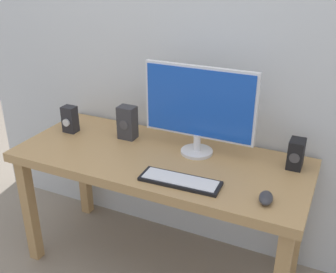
{
  "coord_description": "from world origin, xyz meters",
  "views": [
    {
      "loc": [
        0.81,
        -1.62,
        1.65
      ],
      "look_at": [
        0.05,
        0.0,
        0.82
      ],
      "focal_mm": 42.94,
      "sensor_mm": 36.0,
      "label": 1
    }
  ],
  "objects_px": {
    "desk": "(160,171)",
    "keyboard_primary": "(180,181)",
    "speaker_left": "(127,123)",
    "speaker_right": "(296,154)",
    "monitor": "(199,107)",
    "mouse": "(266,198)",
    "audio_controller": "(70,119)"
  },
  "relations": [
    {
      "from": "desk",
      "to": "speaker_left",
      "type": "height_order",
      "value": "speaker_left"
    },
    {
      "from": "audio_controller",
      "to": "speaker_left",
      "type": "bearing_deg",
      "value": 10.9
    },
    {
      "from": "speaker_left",
      "to": "audio_controller",
      "type": "bearing_deg",
      "value": -169.1
    },
    {
      "from": "mouse",
      "to": "audio_controller",
      "type": "distance_m",
      "value": 1.2
    },
    {
      "from": "desk",
      "to": "keyboard_primary",
      "type": "bearing_deg",
      "value": -43.92
    },
    {
      "from": "mouse",
      "to": "audio_controller",
      "type": "height_order",
      "value": "audio_controller"
    },
    {
      "from": "speaker_right",
      "to": "speaker_left",
      "type": "height_order",
      "value": "speaker_left"
    },
    {
      "from": "desk",
      "to": "keyboard_primary",
      "type": "relative_size",
      "value": 4.0
    },
    {
      "from": "speaker_left",
      "to": "monitor",
      "type": "bearing_deg",
      "value": -0.2
    },
    {
      "from": "speaker_right",
      "to": "mouse",
      "type": "bearing_deg",
      "value": -99.35
    },
    {
      "from": "keyboard_primary",
      "to": "monitor",
      "type": "bearing_deg",
      "value": 97.17
    },
    {
      "from": "mouse",
      "to": "speaker_left",
      "type": "relative_size",
      "value": 0.54
    },
    {
      "from": "mouse",
      "to": "keyboard_primary",
      "type": "bearing_deg",
      "value": 172.97
    },
    {
      "from": "monitor",
      "to": "mouse",
      "type": "height_order",
      "value": "monitor"
    },
    {
      "from": "speaker_right",
      "to": "audio_controller",
      "type": "distance_m",
      "value": 1.24
    },
    {
      "from": "speaker_left",
      "to": "desk",
      "type": "bearing_deg",
      "value": -25.85
    },
    {
      "from": "keyboard_primary",
      "to": "mouse",
      "type": "bearing_deg",
      "value": 1.44
    },
    {
      "from": "desk",
      "to": "mouse",
      "type": "distance_m",
      "value": 0.61
    },
    {
      "from": "desk",
      "to": "mouse",
      "type": "bearing_deg",
      "value": -17.18
    },
    {
      "from": "speaker_right",
      "to": "speaker_left",
      "type": "bearing_deg",
      "value": -176.81
    },
    {
      "from": "monitor",
      "to": "mouse",
      "type": "bearing_deg",
      "value": -35.63
    },
    {
      "from": "monitor",
      "to": "speaker_right",
      "type": "bearing_deg",
      "value": 6.1
    },
    {
      "from": "desk",
      "to": "speaker_right",
      "type": "xyz_separation_m",
      "value": [
        0.64,
        0.17,
        0.16
      ]
    },
    {
      "from": "desk",
      "to": "speaker_right",
      "type": "distance_m",
      "value": 0.68
    },
    {
      "from": "desk",
      "to": "speaker_left",
      "type": "relative_size",
      "value": 8.13
    },
    {
      "from": "keyboard_primary",
      "to": "speaker_right",
      "type": "bearing_deg",
      "value": 39.48
    },
    {
      "from": "monitor",
      "to": "speaker_right",
      "type": "height_order",
      "value": "monitor"
    },
    {
      "from": "desk",
      "to": "keyboard_primary",
      "type": "xyz_separation_m",
      "value": [
        0.2,
        -0.19,
        0.09
      ]
    },
    {
      "from": "monitor",
      "to": "speaker_left",
      "type": "xyz_separation_m",
      "value": [
        -0.41,
        0.0,
        -0.16
      ]
    },
    {
      "from": "monitor",
      "to": "speaker_right",
      "type": "relative_size",
      "value": 4.02
    },
    {
      "from": "monitor",
      "to": "audio_controller",
      "type": "xyz_separation_m",
      "value": [
        -0.76,
        -0.06,
        -0.18
      ]
    },
    {
      "from": "monitor",
      "to": "audio_controller",
      "type": "relative_size",
      "value": 3.76
    }
  ]
}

